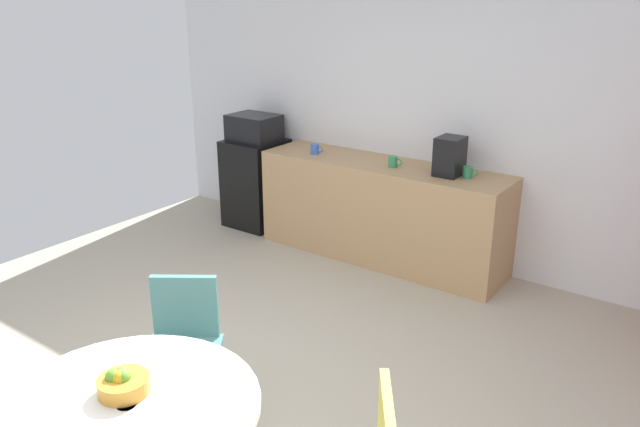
% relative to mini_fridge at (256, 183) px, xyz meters
% --- Properties ---
extents(ground_plane, '(6.00, 6.00, 0.00)m').
position_rel_mini_fridge_xyz_m(ground_plane, '(1.80, -2.65, -0.45)').
color(ground_plane, '#B2A893').
extents(wall_back, '(6.00, 0.10, 2.60)m').
position_rel_mini_fridge_xyz_m(wall_back, '(1.80, 0.35, 0.85)').
color(wall_back, silver).
rests_on(wall_back, ground_plane).
extents(counter_block, '(2.30, 0.60, 0.90)m').
position_rel_mini_fridge_xyz_m(counter_block, '(1.50, 0.00, -0.00)').
color(counter_block, tan).
rests_on(counter_block, ground_plane).
extents(mini_fridge, '(0.54, 0.54, 0.90)m').
position_rel_mini_fridge_xyz_m(mini_fridge, '(0.00, 0.00, 0.00)').
color(mini_fridge, black).
rests_on(mini_fridge, ground_plane).
extents(microwave, '(0.48, 0.38, 0.26)m').
position_rel_mini_fridge_xyz_m(microwave, '(0.00, 0.00, 0.58)').
color(microwave, black).
rests_on(microwave, mini_fridge).
extents(chair_teal, '(0.58, 0.58, 0.83)m').
position_rel_mini_fridge_xyz_m(chair_teal, '(1.73, -2.59, 0.07)').
color(chair_teal, silver).
rests_on(chair_teal, ground_plane).
extents(fruit_bowl, '(0.22, 0.22, 0.11)m').
position_rel_mini_fridge_xyz_m(fruit_bowl, '(2.20, -3.33, 0.35)').
color(fruit_bowl, gold).
rests_on(fruit_bowl, round_table).
extents(mug_white, '(0.13, 0.08, 0.09)m').
position_rel_mini_fridge_xyz_m(mug_white, '(0.82, -0.08, 0.50)').
color(mug_white, '#3F66BF').
rests_on(mug_white, counter_block).
extents(mug_green, '(0.13, 0.08, 0.09)m').
position_rel_mini_fridge_xyz_m(mug_green, '(2.29, 0.02, 0.50)').
color(mug_green, '#338C59').
rests_on(mug_green, counter_block).
extents(mug_red, '(0.13, 0.08, 0.09)m').
position_rel_mini_fridge_xyz_m(mug_red, '(1.63, -0.05, 0.50)').
color(mug_red, '#338C59').
rests_on(mug_red, counter_block).
extents(coffee_maker, '(0.20, 0.24, 0.32)m').
position_rel_mini_fridge_xyz_m(coffee_maker, '(2.13, 0.00, 0.61)').
color(coffee_maker, black).
rests_on(coffee_maker, counter_block).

